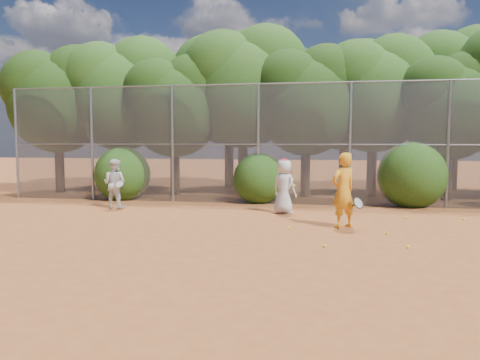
# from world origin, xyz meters

# --- Properties ---
(ground) EXTENTS (80.00, 80.00, 0.00)m
(ground) POSITION_xyz_m (0.00, 0.00, 0.00)
(ground) COLOR brown
(ground) RESTS_ON ground
(fence_back) EXTENTS (20.05, 0.09, 4.03)m
(fence_back) POSITION_xyz_m (-0.12, 6.00, 2.05)
(fence_back) COLOR gray
(fence_back) RESTS_ON ground
(tree_0) EXTENTS (4.38, 3.81, 6.00)m
(tree_0) POSITION_xyz_m (-9.44, 8.04, 3.93)
(tree_0) COLOR black
(tree_0) RESTS_ON ground
(tree_1) EXTENTS (4.64, 4.03, 6.35)m
(tree_1) POSITION_xyz_m (-6.94, 8.54, 4.16)
(tree_1) COLOR black
(tree_1) RESTS_ON ground
(tree_2) EXTENTS (3.99, 3.47, 5.47)m
(tree_2) POSITION_xyz_m (-4.45, 7.83, 3.58)
(tree_2) COLOR black
(tree_2) RESTS_ON ground
(tree_3) EXTENTS (4.89, 4.26, 6.70)m
(tree_3) POSITION_xyz_m (-1.94, 8.84, 4.40)
(tree_3) COLOR black
(tree_3) RESTS_ON ground
(tree_4) EXTENTS (4.19, 3.64, 5.73)m
(tree_4) POSITION_xyz_m (0.55, 8.24, 3.76)
(tree_4) COLOR black
(tree_4) RESTS_ON ground
(tree_5) EXTENTS (4.51, 3.92, 6.17)m
(tree_5) POSITION_xyz_m (3.06, 9.04, 4.05)
(tree_5) COLOR black
(tree_5) RESTS_ON ground
(tree_6) EXTENTS (3.86, 3.36, 5.29)m
(tree_6) POSITION_xyz_m (5.55, 8.03, 3.47)
(tree_6) COLOR black
(tree_6) RESTS_ON ground
(tree_9) EXTENTS (4.83, 4.20, 6.62)m
(tree_9) POSITION_xyz_m (-7.94, 10.84, 4.34)
(tree_9) COLOR black
(tree_9) RESTS_ON ground
(tree_10) EXTENTS (5.15, 4.48, 7.06)m
(tree_10) POSITION_xyz_m (-2.93, 11.05, 4.63)
(tree_10) COLOR black
(tree_10) RESTS_ON ground
(tree_11) EXTENTS (4.64, 4.03, 6.35)m
(tree_11) POSITION_xyz_m (2.06, 10.64, 4.16)
(tree_11) COLOR black
(tree_11) RESTS_ON ground
(tree_12) EXTENTS (5.02, 4.37, 6.88)m
(tree_12) POSITION_xyz_m (6.56, 11.24, 4.51)
(tree_12) COLOR black
(tree_12) RESTS_ON ground
(bush_0) EXTENTS (2.00, 2.00, 2.00)m
(bush_0) POSITION_xyz_m (-6.00, 6.30, 1.00)
(bush_0) COLOR #1E4110
(bush_0) RESTS_ON ground
(bush_1) EXTENTS (1.80, 1.80, 1.80)m
(bush_1) POSITION_xyz_m (-1.00, 6.30, 0.90)
(bush_1) COLOR #1E4110
(bush_1) RESTS_ON ground
(bush_2) EXTENTS (2.20, 2.20, 2.20)m
(bush_2) POSITION_xyz_m (4.00, 6.30, 1.10)
(bush_2) COLOR #1E4110
(bush_2) RESTS_ON ground
(player_yellow) EXTENTS (0.92, 0.77, 1.85)m
(player_yellow) POSITION_xyz_m (1.65, 2.07, 0.92)
(player_yellow) COLOR orange
(player_yellow) RESTS_ON ground
(player_teen) EXTENTS (0.93, 0.84, 1.61)m
(player_teen) POSITION_xyz_m (0.04, 4.00, 0.80)
(player_teen) COLOR silver
(player_teen) RESTS_ON ground
(player_white) EXTENTS (0.86, 0.74, 1.55)m
(player_white) POSITION_xyz_m (-5.30, 4.15, 0.78)
(player_white) COLOR silver
(player_white) RESTS_ON ground
(ball_0) EXTENTS (0.07, 0.07, 0.07)m
(ball_0) POSITION_xyz_m (2.84, 0.02, 0.03)
(ball_0) COLOR #CFE529
(ball_0) RESTS_ON ground
(ball_1) EXTENTS (0.07, 0.07, 0.07)m
(ball_1) POSITION_xyz_m (3.40, 3.73, 0.03)
(ball_1) COLOR #CFE529
(ball_1) RESTS_ON ground
(ball_2) EXTENTS (0.07, 0.07, 0.07)m
(ball_2) POSITION_xyz_m (1.20, -0.18, 0.03)
(ball_2) COLOR #CFE529
(ball_2) RESTS_ON ground
(ball_3) EXTENTS (0.07, 0.07, 0.07)m
(ball_3) POSITION_xyz_m (2.60, 1.39, 0.03)
(ball_3) COLOR #CFE529
(ball_3) RESTS_ON ground
(ball_4) EXTENTS (0.07, 0.07, 0.07)m
(ball_4) POSITION_xyz_m (0.36, 1.63, 0.03)
(ball_4) COLOR #CFE529
(ball_4) RESTS_ON ground
(ball_5) EXTENTS (0.07, 0.07, 0.07)m
(ball_5) POSITION_xyz_m (4.89, 3.70, 0.03)
(ball_5) COLOR #CFE529
(ball_5) RESTS_ON ground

